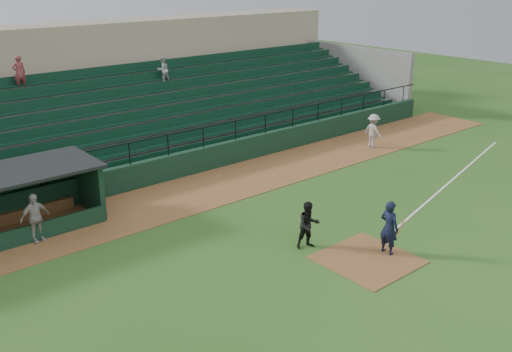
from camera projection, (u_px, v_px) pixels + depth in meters
ground at (346, 250)px, 20.34m from camera, size 90.00×90.00×0.00m
warning_track at (214, 187)px, 26.09m from camera, size 40.00×4.00×0.03m
home_plate_dirt at (367, 259)px, 19.61m from camera, size 3.00×3.00×0.03m
foul_line at (443, 188)px, 26.02m from camera, size 17.49×4.44×0.01m
stadium_structure at (123, 106)px, 31.39m from camera, size 38.00×13.08×6.40m
batter_at_plate at (389, 228)px, 19.75m from camera, size 1.04×0.74×1.98m
umpire at (309, 225)px, 20.22m from camera, size 1.02×0.90×1.75m
runner at (373, 131)px, 31.57m from camera, size 0.82×1.28×1.88m
dugout_player_a at (35, 218)px, 20.58m from camera, size 1.15×0.60×1.88m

